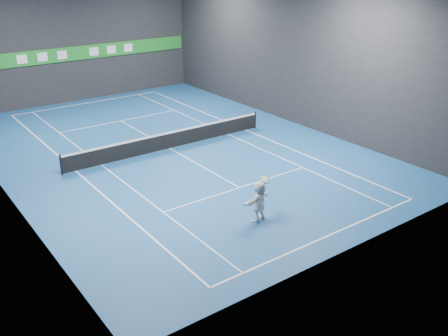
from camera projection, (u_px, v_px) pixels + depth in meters
ground at (170, 149)px, 28.15m from camera, size 26.00×26.00×0.00m
wall_back at (76, 39)px, 36.05m from camera, size 18.00×0.10×9.00m
wall_front at (362, 134)px, 16.73m from camera, size 18.00×0.10×9.00m
wall_right at (291, 52)px, 31.28m from camera, size 0.10×26.00×9.00m
baseline_near at (326, 237)px, 19.32m from camera, size 10.98×0.08×0.01m
baseline_far at (89, 103)px, 36.98m from camera, size 10.98×0.08×0.01m
sideline_doubles_left at (76, 171)px, 25.17m from camera, size 0.08×23.78×0.01m
sideline_doubles_right at (246, 130)px, 31.13m from camera, size 0.08×23.78×0.01m
sideline_singles_left at (102, 165)px, 25.92m from camera, size 0.06×23.78×0.01m
sideline_singles_right at (228, 134)px, 30.38m from camera, size 0.06×23.78×0.01m
service_line_near at (240, 188)px, 23.40m from camera, size 8.23×0.06×0.01m
service_line_far at (121, 121)px, 32.91m from camera, size 8.23×0.06×0.01m
center_service_line at (170, 149)px, 28.15m from camera, size 0.06×12.80×0.01m
player at (259, 201)px, 20.21m from camera, size 1.68×0.89×1.73m
tennis_ball at (252, 153)px, 19.21m from camera, size 0.06×0.06×0.06m
tennis_net at (170, 140)px, 27.94m from camera, size 12.50×0.10×1.07m
sponsor_banner at (78, 53)px, 36.39m from camera, size 17.64×0.11×1.00m
tennis_racket at (266, 181)px, 20.15m from camera, size 0.49×0.38×0.67m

